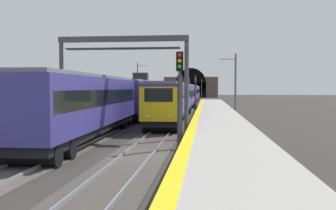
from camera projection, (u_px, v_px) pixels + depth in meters
ground_plane at (138, 157)px, 18.02m from camera, size 320.00×320.00×0.00m
platform_right at (225, 148)px, 17.55m from camera, size 112.00×3.96×1.05m
platform_right_edge_strip at (189, 136)px, 17.71m from camera, size 112.00×0.50×0.01m
track_main_line at (138, 156)px, 18.02m from camera, size 160.00×2.89×0.21m
track_adjacent_line at (54, 154)px, 18.46m from camera, size 160.00×2.64×0.21m
train_main_approaching at (187, 95)px, 62.55m from camera, size 74.27×2.90×4.76m
train_adjacent_platform at (141, 96)px, 42.70m from camera, size 56.71×3.10×5.09m
railway_signal_near at (180, 91)px, 19.86m from camera, size 0.39×0.38×5.31m
railway_signal_mid at (196, 90)px, 48.13m from camera, size 0.39×0.38×5.02m
railway_signal_far at (202, 87)px, 105.82m from camera, size 0.39×0.38×5.89m
overhead_signal_gantry at (123, 61)px, 24.05m from camera, size 0.70×8.61×6.73m
tunnel_portal at (191, 87)px, 127.95m from camera, size 2.25×18.64×10.44m
catenary_mast_near at (138, 83)px, 75.92m from camera, size 0.22×2.49×8.48m
catenary_mast_far at (235, 85)px, 42.12m from camera, size 0.22×1.93×7.23m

